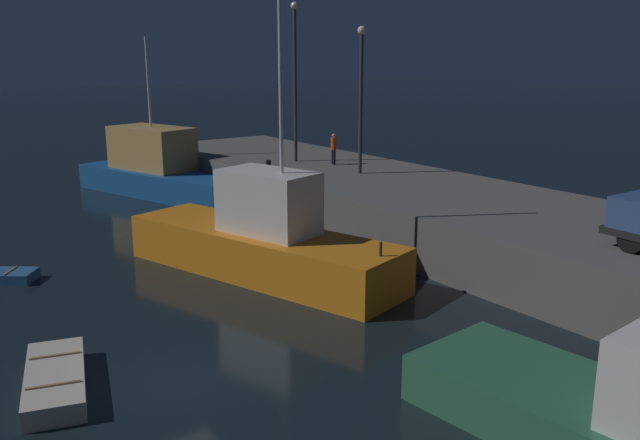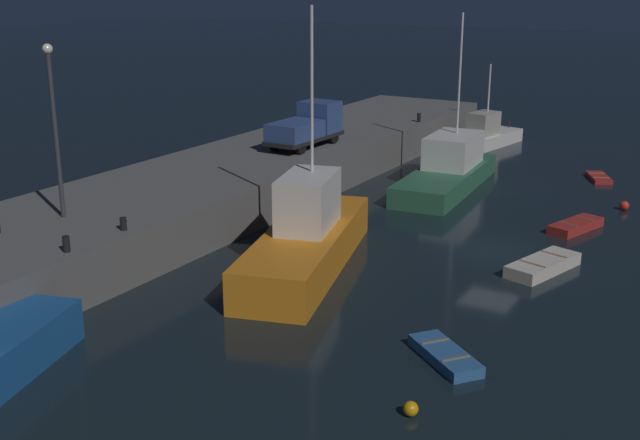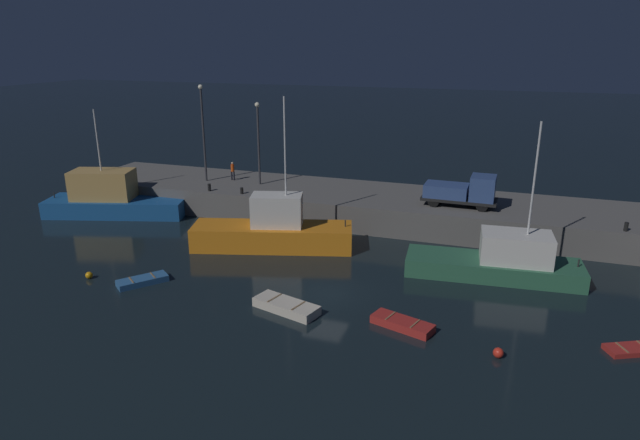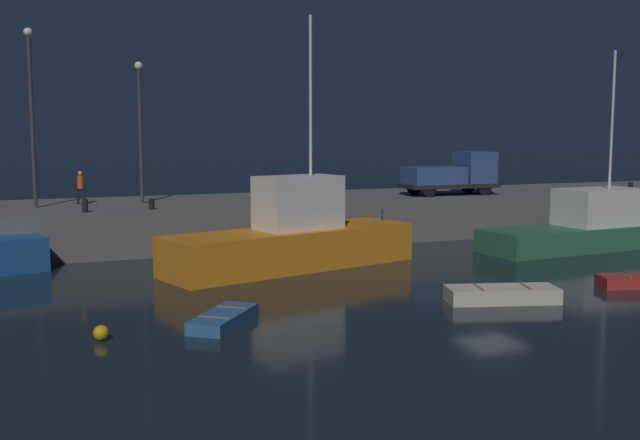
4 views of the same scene
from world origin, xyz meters
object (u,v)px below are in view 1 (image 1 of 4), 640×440
Objects in this scene: fishing_boat_blue at (263,241)px; bollard_east at (303,175)px; dockworker at (334,147)px; lamp_post_east at (361,88)px; rowboat_white_mid at (55,380)px; fishing_boat_orange at (161,170)px; lamp_post_west at (295,71)px; bollard_west at (268,166)px.

fishing_boat_blue is 22.58× the size of bollard_east.
lamp_post_east is at bearing -11.20° from dockworker.
rowboat_white_mid is 7.72× the size of bollard_east.
rowboat_white_mid is at bearing -55.19° from dockworker.
fishing_boat_orange is 1.44× the size of lamp_post_west.
fishing_boat_blue reaches higher than bollard_west.
rowboat_white_mid is 0.57× the size of lamp_post_east.
bollard_east is (5.35, -3.18, -4.90)m from lamp_post_west.
dockworker is (-3.12, 0.62, -3.42)m from lamp_post_east.
fishing_boat_blue is 7.07× the size of dockworker.
lamp_post_west is (-15.63, 18.14, 7.22)m from rowboat_white_mid.
rowboat_white_mid is 23.58m from dockworker.
bollard_west is at bearing 132.09° from rowboat_white_mid.
rowboat_white_mid is 6.64× the size of bollard_west.
lamp_post_west is 5.47m from lamp_post_east.
lamp_post_east is at bearing 118.83° from rowboat_white_mid.
bollard_west is (-8.61, 5.59, 1.28)m from fishing_boat_blue.
lamp_post_east reaches higher than rowboat_white_mid.
fishing_boat_orange is at bearing 150.71° from rowboat_white_mid.
rowboat_white_mid is at bearing -49.24° from lamp_post_west.
bollard_east is at bearing -90.84° from lamp_post_east.
lamp_post_east reaches higher than bollard_west.
lamp_post_east is at bearing 27.86° from fishing_boat_orange.
lamp_post_west is 5.09× the size of dockworker.
fishing_boat_blue is at bearing -46.15° from bollard_east.
fishing_boat_orange reaches higher than rowboat_white_mid.
fishing_boat_blue is at bearing -49.34° from dockworker.
dockworker is (-13.35, 19.20, 3.04)m from rowboat_white_mid.
lamp_post_west is (-10.79, 8.84, 6.14)m from fishing_boat_blue.
lamp_post_east is at bearing 48.84° from bollard_west.
fishing_boat_orange is at bearing 169.93° from fishing_boat_blue.
fishing_boat_orange is 23.47× the size of bollard_east.
dockworker reaches higher than bollard_east.
rowboat_white_mid is 2.42× the size of dockworker.
fishing_boat_blue is 1.39× the size of lamp_post_west.
rowboat_white_mid is at bearing -62.47° from fishing_boat_blue.
lamp_post_east reaches higher than bollard_east.
fishing_boat_orange is (-17.17, 3.05, 0.13)m from fishing_boat_blue.
bollard_west is at bearing -178.81° from bollard_east.
bollard_west is (-13.45, 14.89, 2.36)m from rowboat_white_mid.
fishing_boat_orange reaches higher than dockworker.
bollard_east is (3.07, -4.24, -0.73)m from dockworker.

